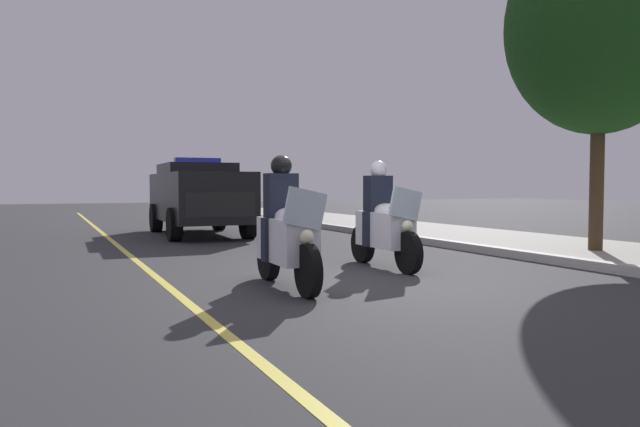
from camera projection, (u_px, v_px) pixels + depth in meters
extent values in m
plane|color=#333335|center=(357.00, 285.00, 8.05)|extent=(80.00, 80.00, 0.00)
cube|color=#B7B5AD|center=(578.00, 263.00, 9.72)|extent=(48.00, 0.24, 0.15)
cube|color=#E0D14C|center=(182.00, 298.00, 7.08)|extent=(48.00, 0.12, 0.01)
cylinder|color=black|center=(308.00, 271.00, 7.08)|extent=(0.64, 0.14, 0.64)
cylinder|color=black|center=(268.00, 257.00, 8.46)|extent=(0.64, 0.16, 0.64)
cube|color=white|center=(287.00, 240.00, 7.74)|extent=(1.21, 0.47, 0.56)
ellipsoid|color=white|center=(288.00, 217.00, 7.68)|extent=(0.57, 0.34, 0.24)
cube|color=silver|center=(305.00, 208.00, 7.14)|extent=(0.08, 0.56, 0.53)
sphere|color=#F9F4CC|center=(307.00, 237.00, 7.10)|extent=(0.17, 0.17, 0.17)
sphere|color=red|center=(288.00, 214.00, 7.20)|extent=(0.09, 0.09, 0.09)
sphere|color=#1933F2|center=(313.00, 214.00, 7.32)|extent=(0.09, 0.09, 0.09)
cube|color=black|center=(281.00, 196.00, 7.92)|extent=(0.29, 0.41, 0.60)
cube|color=black|center=(297.00, 239.00, 7.97)|extent=(0.18, 0.15, 0.56)
cube|color=black|center=(268.00, 240.00, 7.82)|extent=(0.18, 0.15, 0.56)
sphere|color=black|center=(281.00, 166.00, 7.89)|extent=(0.28, 0.28, 0.28)
cylinder|color=black|center=(408.00, 253.00, 8.97)|extent=(0.64, 0.14, 0.64)
cylinder|color=black|center=(363.00, 244.00, 10.35)|extent=(0.64, 0.16, 0.64)
cube|color=white|center=(385.00, 229.00, 9.63)|extent=(1.21, 0.47, 0.56)
ellipsoid|color=white|center=(386.00, 211.00, 9.57)|extent=(0.57, 0.34, 0.24)
cube|color=silver|center=(405.00, 204.00, 9.03)|extent=(0.08, 0.56, 0.53)
sphere|color=#F9F4CC|center=(407.00, 226.00, 8.99)|extent=(0.17, 0.17, 0.17)
sphere|color=red|center=(392.00, 208.00, 9.09)|extent=(0.09, 0.09, 0.09)
sphere|color=#1933F2|center=(410.00, 208.00, 9.21)|extent=(0.09, 0.09, 0.09)
cube|color=black|center=(378.00, 194.00, 9.81)|extent=(0.29, 0.41, 0.60)
cube|color=black|center=(390.00, 228.00, 9.86)|extent=(0.18, 0.15, 0.56)
cube|color=black|center=(369.00, 229.00, 9.71)|extent=(0.18, 0.15, 0.56)
sphere|color=white|center=(379.00, 169.00, 9.78)|extent=(0.28, 0.28, 0.28)
cube|color=black|center=(199.00, 197.00, 15.98)|extent=(4.95, 2.04, 1.24)
cube|color=black|center=(196.00, 171.00, 16.23)|extent=(2.45, 1.82, 0.36)
cube|color=#2633D8|center=(198.00, 161.00, 16.03)|extent=(0.31, 1.21, 0.14)
cube|color=black|center=(220.00, 205.00, 13.78)|extent=(0.17, 1.62, 0.56)
cylinder|color=black|center=(248.00, 223.00, 14.94)|extent=(0.81, 0.30, 0.80)
cylinder|color=black|center=(174.00, 224.00, 14.24)|extent=(0.81, 0.30, 0.80)
cylinder|color=black|center=(219.00, 217.00, 17.79)|extent=(0.81, 0.30, 0.80)
cylinder|color=black|center=(156.00, 218.00, 17.09)|extent=(0.81, 0.30, 0.80)
cylinder|color=#42301E|center=(597.00, 175.00, 11.35)|extent=(0.26, 0.26, 2.82)
ellipsoid|color=#194216|center=(600.00, 25.00, 11.22)|extent=(3.45, 3.45, 4.05)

